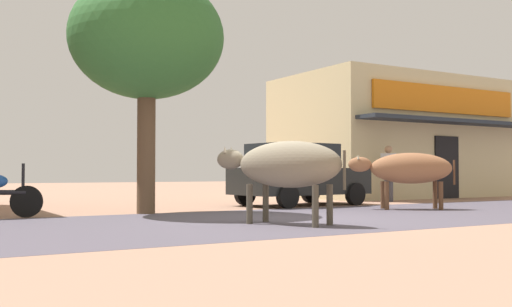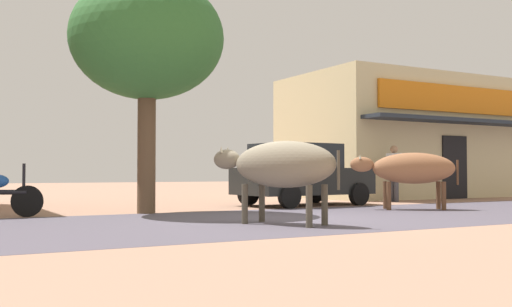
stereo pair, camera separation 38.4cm
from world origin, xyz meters
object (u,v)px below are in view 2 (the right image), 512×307
at_px(roadside_tree, 147,40).
at_px(parked_hatchback_car, 301,174).
at_px(pedestrian_by_shop, 394,169).
at_px(cow_near_brown, 281,165).
at_px(cow_far_dark, 411,169).

distance_m(roadside_tree, parked_hatchback_car, 5.54).
height_order(roadside_tree, pedestrian_by_shop, roadside_tree).
bearing_deg(pedestrian_by_shop, cow_near_brown, -144.60).
height_order(parked_hatchback_car, cow_near_brown, parked_hatchback_car).
bearing_deg(cow_near_brown, parked_hatchback_car, 53.56).
height_order(roadside_tree, parked_hatchback_car, roadside_tree).
bearing_deg(cow_near_brown, cow_far_dark, 22.20).
xyz_separation_m(parked_hatchback_car, cow_far_dark, (1.35, -2.73, 0.13)).
xyz_separation_m(roadside_tree, cow_far_dark, (5.95, -1.80, -2.81)).
distance_m(parked_hatchback_car, pedestrian_by_shop, 3.49).
distance_m(roadside_tree, cow_near_brown, 4.80).
bearing_deg(cow_far_dark, pedestrian_by_shop, 54.35).
distance_m(roadside_tree, pedestrian_by_shop, 8.62).
bearing_deg(parked_hatchback_car, cow_near_brown, -126.44).
bearing_deg(cow_near_brown, pedestrian_by_shop, 35.40).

